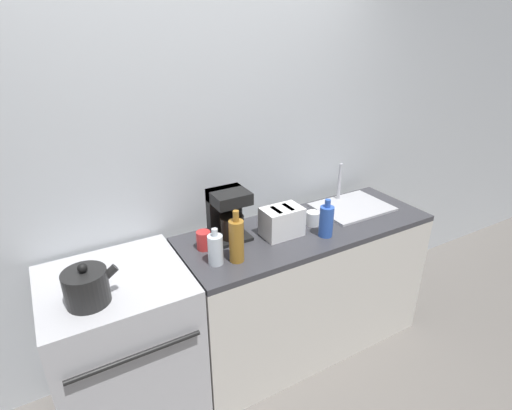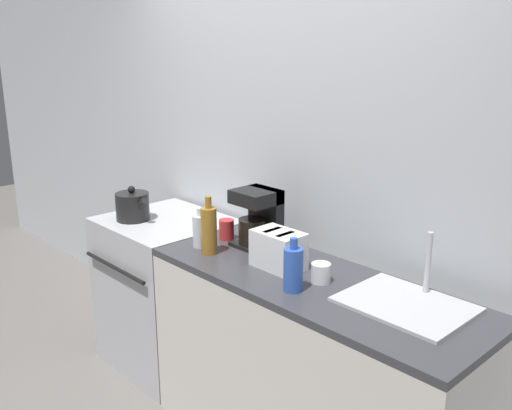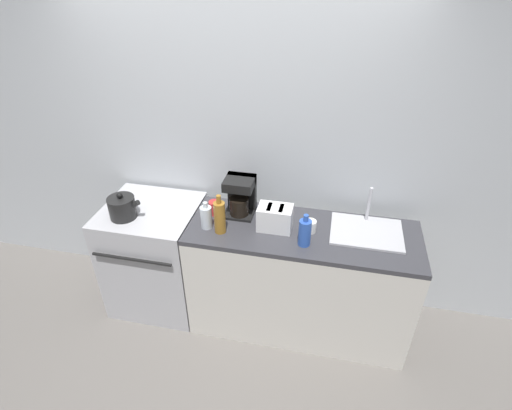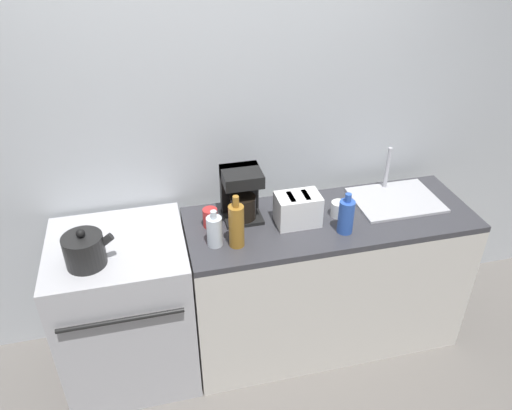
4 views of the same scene
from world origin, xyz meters
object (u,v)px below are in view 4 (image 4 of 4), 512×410
(stove, at_px, (127,308))
(bottle_clear, at_px, (214,231))
(toaster, at_px, (298,209))
(coffee_maker, at_px, (241,192))
(kettle, at_px, (85,250))
(bottle_blue, at_px, (346,216))
(cup_white, at_px, (338,209))
(cup_red, at_px, (210,218))
(bottle_amber, at_px, (236,225))

(stove, bearing_deg, bottle_clear, -14.08)
(toaster, bearing_deg, coffee_maker, 153.30)
(kettle, distance_m, toaster, 1.13)
(stove, xyz_separation_m, bottle_blue, (1.22, -0.18, 0.56))
(cup_white, bearing_deg, toaster, -176.53)
(bottle_blue, xyz_separation_m, cup_red, (-0.70, 0.22, -0.05))
(bottle_amber, height_order, bottle_clear, bottle_amber)
(stove, relative_size, cup_white, 10.72)
(bottle_blue, height_order, cup_white, bottle_blue)
(cup_red, bearing_deg, kettle, -164.42)
(kettle, bearing_deg, toaster, 4.93)
(kettle, relative_size, bottle_blue, 1.05)
(bottle_amber, relative_size, bottle_blue, 1.25)
(kettle, xyz_separation_m, coffee_maker, (0.84, 0.24, 0.07))
(bottle_blue, bearing_deg, bottle_clear, 175.88)
(coffee_maker, distance_m, bottle_blue, 0.59)
(bottle_blue, bearing_deg, cup_white, 81.30)
(cup_white, relative_size, cup_red, 0.81)
(kettle, relative_size, coffee_maker, 0.83)
(stove, height_order, bottle_blue, bottle_blue)
(kettle, bearing_deg, bottle_clear, 0.68)
(coffee_maker, bearing_deg, cup_white, -13.54)
(stove, relative_size, bottle_blue, 3.94)
(stove, relative_size, kettle, 3.77)
(toaster, height_order, cup_red, toaster)
(cup_red, bearing_deg, cup_white, -5.44)
(cup_white, bearing_deg, bottle_clear, -171.83)
(bottle_amber, distance_m, cup_red, 0.24)
(coffee_maker, distance_m, bottle_amber, 0.28)
(toaster, height_order, coffee_maker, coffee_maker)
(bottle_amber, xyz_separation_m, cup_white, (0.62, 0.14, -0.08))
(coffee_maker, distance_m, cup_white, 0.56)
(bottle_clear, height_order, cup_red, bottle_clear)
(stove, distance_m, kettle, 0.57)
(toaster, xyz_separation_m, cup_white, (0.25, 0.02, -0.05))
(bottle_amber, bearing_deg, cup_white, 12.38)
(kettle, bearing_deg, stove, 46.38)
(coffee_maker, xyz_separation_m, bottle_amber, (-0.08, -0.26, -0.03))
(coffee_maker, bearing_deg, stove, -171.59)
(cup_red, bearing_deg, bottle_amber, -62.73)
(bottle_clear, bearing_deg, stove, 165.92)
(kettle, relative_size, toaster, 1.03)
(stove, distance_m, coffee_maker, 0.94)
(bottle_clear, height_order, bottle_blue, bottle_blue)
(stove, xyz_separation_m, cup_red, (0.52, 0.04, 0.51))
(bottle_blue, bearing_deg, bottle_amber, 178.11)
(coffee_maker, bearing_deg, bottle_amber, -107.35)
(bottle_amber, bearing_deg, bottle_clear, 164.18)
(toaster, distance_m, cup_white, 0.25)
(stove, distance_m, cup_white, 1.34)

